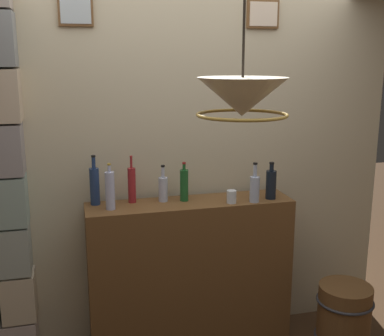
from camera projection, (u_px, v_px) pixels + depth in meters
name	position (u px, v px, depth m)	size (l,w,h in m)	color
panelled_rear_partition	(182.00, 146.00, 3.45)	(3.17, 0.15, 2.74)	beige
bar_shelf_unit	(190.00, 276.00, 3.42)	(1.42, 0.34, 1.10)	brown
liquor_bottle_brandy	(95.00, 185.00, 3.21)	(0.06, 0.06, 0.34)	navy
liquor_bottle_rum	(163.00, 188.00, 3.30)	(0.06, 0.06, 0.25)	silver
liquor_bottle_whiskey	(132.00, 185.00, 3.26)	(0.05, 0.05, 0.33)	maroon
liquor_bottle_tequila	(184.00, 185.00, 3.30)	(0.06, 0.06, 0.27)	#1B5726
liquor_bottle_mezcal	(271.00, 184.00, 3.35)	(0.07, 0.07, 0.26)	black
liquor_bottle_rye	(110.00, 190.00, 3.11)	(0.06, 0.06, 0.31)	silver
liquor_bottle_bourbon	(255.00, 188.00, 3.28)	(0.07, 0.07, 0.28)	#AFBBD4
glass_tumbler_rocks	(231.00, 197.00, 3.27)	(0.07, 0.07, 0.09)	silver
pendant_lamp	(242.00, 98.00, 2.21)	(0.43, 0.43, 0.60)	#EFE5C6
wooden_barrel	(344.00, 319.00, 3.43)	(0.40, 0.40, 0.50)	brown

